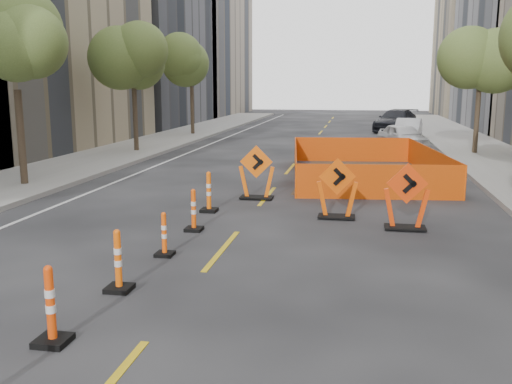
% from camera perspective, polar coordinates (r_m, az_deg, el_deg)
% --- Properties ---
extents(ground_plane, '(140.00, 140.00, 0.00)m').
position_cam_1_polar(ground_plane, '(8.68, -9.80, -13.18)').
color(ground_plane, black).
extents(sidewalk_left, '(4.00, 90.00, 0.15)m').
position_cam_1_polar(sidewalk_left, '(23.00, -20.73, 1.54)').
color(sidewalk_left, gray).
rests_on(sidewalk_left, ground).
extents(bld_left_d, '(12.00, 16.00, 14.00)m').
position_cam_1_polar(bld_left_d, '(50.78, -13.07, 14.50)').
color(bld_left_d, '#4C4C51').
rests_on(bld_left_d, ground).
extents(bld_left_e, '(12.00, 20.00, 20.00)m').
position_cam_1_polar(bld_left_e, '(66.39, -7.37, 16.35)').
color(bld_left_e, gray).
rests_on(bld_left_e, ground).
extents(bld_right_e, '(12.00, 14.00, 16.00)m').
position_cam_1_polar(bld_right_e, '(67.68, 23.13, 13.79)').
color(bld_right_e, tan).
rests_on(bld_right_e, ground).
extents(tree_l_b, '(2.80, 2.80, 5.95)m').
position_cam_1_polar(tree_l_b, '(20.75, -23.00, 12.80)').
color(tree_l_b, '#382B1E').
rests_on(tree_l_b, ground).
extents(tree_l_c, '(2.80, 2.80, 5.95)m').
position_cam_1_polar(tree_l_c, '(29.65, -12.18, 12.56)').
color(tree_l_c, '#382B1E').
rests_on(tree_l_c, ground).
extents(tree_l_d, '(2.80, 2.80, 5.95)m').
position_cam_1_polar(tree_l_d, '(39.08, -6.48, 12.25)').
color(tree_l_d, '#382B1E').
rests_on(tree_l_d, ground).
extents(tree_r_c, '(2.80, 2.80, 5.95)m').
position_cam_1_polar(tree_r_c, '(29.97, 21.58, 12.04)').
color(tree_r_c, '#382B1E').
rests_on(tree_r_c, ground).
extents(channelizer_2, '(0.44, 0.44, 1.12)m').
position_cam_1_polar(channelizer_2, '(8.32, -19.87, -10.58)').
color(channelizer_2, '#E13E09').
rests_on(channelizer_2, ground).
extents(channelizer_3, '(0.43, 0.43, 1.09)m').
position_cam_1_polar(channelizer_3, '(10.04, -13.63, -6.66)').
color(channelizer_3, '#EF590A').
rests_on(channelizer_3, ground).
extents(channelizer_4, '(0.36, 0.36, 0.92)m').
position_cam_1_polar(channelizer_4, '(11.88, -9.17, -4.18)').
color(channelizer_4, '#FB530A').
rests_on(channelizer_4, ground).
extents(channelizer_5, '(0.40, 0.40, 1.03)m').
position_cam_1_polar(channelizer_5, '(13.78, -6.26, -1.80)').
color(channelizer_5, '#F04F0A').
rests_on(channelizer_5, ground).
extents(channelizer_6, '(0.44, 0.44, 1.13)m').
position_cam_1_polar(channelizer_6, '(15.77, -4.74, 0.03)').
color(channelizer_6, '#FE630A').
rests_on(channelizer_6, ground).
extents(chevron_sign_left, '(1.14, 0.72, 1.66)m').
position_cam_1_polar(chevron_sign_left, '(17.41, 0.06, 1.98)').
color(chevron_sign_left, '#EA5B09').
rests_on(chevron_sign_left, ground).
extents(chevron_sign_center, '(1.19, 0.88, 1.61)m').
position_cam_1_polar(chevron_sign_center, '(15.04, 8.12, 0.36)').
color(chevron_sign_center, '#E15009').
rests_on(chevron_sign_center, ground).
extents(chevron_sign_right, '(1.15, 0.75, 1.64)m').
position_cam_1_polar(chevron_sign_right, '(14.22, 14.82, -0.44)').
color(chevron_sign_right, red).
rests_on(chevron_sign_right, ground).
extents(safety_fence, '(6.07, 9.22, 1.09)m').
position_cam_1_polar(safety_fence, '(22.04, 10.65, 2.91)').
color(safety_fence, '#FF430D').
rests_on(safety_fence, ground).
extents(parked_car_near, '(2.89, 4.32, 1.36)m').
position_cam_1_polar(parked_car_near, '(31.82, 14.48, 5.39)').
color(parked_car_near, silver).
rests_on(parked_car_near, ground).
extents(parked_car_mid, '(2.09, 4.34, 1.37)m').
position_cam_1_polar(parked_car_mid, '(36.52, 14.97, 6.03)').
color(parked_car_mid, '#B5B5BB').
rests_on(parked_car_mid, ground).
extents(parked_car_far, '(3.88, 6.00, 1.62)m').
position_cam_1_polar(parked_car_far, '(43.14, 13.84, 6.93)').
color(parked_car_far, black).
rests_on(parked_car_far, ground).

